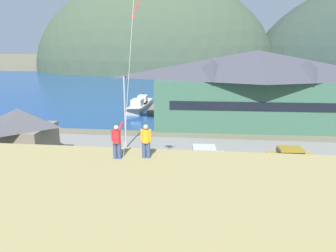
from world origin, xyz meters
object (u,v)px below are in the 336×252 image
object	(u,v)px
moored_boat_outer_mooring	(182,103)
parked_car_front_row_red	(291,157)
person_kite_flyer	(117,140)
storage_shed_near_lot	(21,135)
parked_car_lone_by_shed	(203,155)
parking_light_pole	(125,108)
parked_car_back_row_left	(42,179)
harbor_lodge	(256,87)
person_companion	(146,140)
wharf_dock	(161,107)
moored_boat_wharfside	(138,107)
parked_car_mid_row_near	(192,177)
moored_boat_inner_slip	(143,103)

from	to	relation	value
moored_boat_outer_mooring	parked_car_front_row_red	world-z (taller)	moored_boat_outer_mooring
person_kite_flyer	storage_shed_near_lot	bearing A→B (deg)	135.92
parked_car_lone_by_shed	parking_light_pole	size ratio (longest dim) A/B	0.55
storage_shed_near_lot	parked_car_back_row_left	distance (m)	7.70
harbor_lodge	parked_car_lone_by_shed	xyz separation A→B (m)	(-6.81, -15.56, -4.39)
parked_car_front_row_red	parking_light_pole	size ratio (longest dim) A/B	0.55
parked_car_lone_by_shed	person_companion	world-z (taller)	person_companion
wharf_dock	person_kite_flyer	world-z (taller)	person_kite_flyer
parked_car_front_row_red	moored_boat_wharfside	bearing A→B (deg)	129.48
moored_boat_outer_mooring	person_companion	world-z (taller)	person_companion
parked_car_back_row_left	wharf_dock	bearing A→B (deg)	81.62
storage_shed_near_lot	parked_car_back_row_left	world-z (taller)	storage_shed_near_lot
parked_car_mid_row_near	parking_light_pole	bearing A→B (deg)	129.01
parked_car_lone_by_shed	person_kite_flyer	size ratio (longest dim) A/B	2.31
parked_car_mid_row_near	moored_boat_wharfside	bearing A→B (deg)	109.57
wharf_dock	parked_car_back_row_left	bearing A→B (deg)	-98.38
moored_boat_outer_mooring	person_companion	bearing A→B (deg)	-88.62
moored_boat_outer_mooring	parked_car_mid_row_near	size ratio (longest dim) A/B	1.79
harbor_lodge	wharf_dock	size ratio (longest dim) A/B	2.71
moored_boat_outer_mooring	person_companion	distance (m)	42.40
parked_car_lone_by_shed	parked_car_back_row_left	distance (m)	14.11
wharf_dock	parking_light_pole	distance (m)	22.17
moored_boat_inner_slip	parked_car_front_row_red	distance (m)	33.11
parked_car_front_row_red	harbor_lodge	bearing A→B (deg)	94.81
storage_shed_near_lot	person_kite_flyer	distance (m)	18.33
parking_light_pole	parked_car_front_row_red	bearing A→B (deg)	-12.83
parked_car_back_row_left	person_kite_flyer	xyz separation A→B (m)	(8.02, -6.77, 5.47)
harbor_lodge	storage_shed_near_lot	distance (m)	29.38
moored_boat_wharfside	parked_car_front_row_red	xyz separation A→B (m)	(19.13, -23.23, 0.34)
moored_boat_wharfside	parking_light_pole	size ratio (longest dim) A/B	0.99
moored_boat_outer_mooring	parked_car_back_row_left	bearing A→B (deg)	-103.38
parked_car_back_row_left	moored_boat_inner_slip	bearing A→B (deg)	87.66
parked_car_back_row_left	person_kite_flyer	distance (m)	11.83
moored_boat_outer_mooring	moored_boat_inner_slip	distance (m)	7.10
moored_boat_inner_slip	parked_car_lone_by_shed	world-z (taller)	moored_boat_inner_slip
moored_boat_wharfside	person_kite_flyer	xyz separation A→B (m)	(6.74, -37.40, 5.82)
person_kite_flyer	parked_car_mid_row_near	bearing A→B (deg)	67.60
moored_boat_wharfside	parked_car_mid_row_near	size ratio (longest dim) A/B	1.78
moored_boat_wharfside	parked_car_lone_by_shed	world-z (taller)	moored_boat_wharfside
moored_boat_wharfside	moored_boat_outer_mooring	distance (m)	8.65
parked_car_back_row_left	person_kite_flyer	size ratio (longest dim) A/B	2.34
parking_light_pole	person_companion	world-z (taller)	parking_light_pole
wharf_dock	person_companion	world-z (taller)	person_companion
wharf_dock	parking_light_pole	bearing A→B (deg)	-92.41
moored_boat_inner_slip	person_companion	xyz separation A→B (m)	(8.04, -41.02, 5.80)
wharf_dock	moored_boat_inner_slip	xyz separation A→B (m)	(-3.44, 1.61, 0.37)
harbor_lodge	parked_car_back_row_left	distance (m)	29.81
moored_boat_inner_slip	parking_light_pole	world-z (taller)	parking_light_pole
moored_boat_outer_mooring	parked_car_lone_by_shed	xyz separation A→B (m)	(3.89, -28.62, 0.34)
storage_shed_near_lot	parked_car_lone_by_shed	bearing A→B (deg)	3.82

